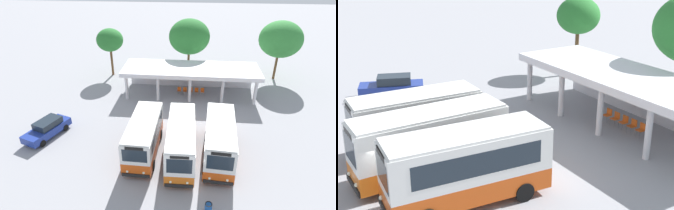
% 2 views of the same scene
% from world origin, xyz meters
% --- Properties ---
extents(ground_plane, '(180.00, 180.00, 0.00)m').
position_xyz_m(ground_plane, '(0.00, 0.00, 0.00)').
color(ground_plane, '#939399').
extents(city_bus_nearest_orange, '(2.53, 7.11, 3.23)m').
position_xyz_m(city_bus_nearest_orange, '(-3.77, 2.51, 1.79)').
color(city_bus_nearest_orange, black).
rests_on(city_bus_nearest_orange, ground).
extents(city_bus_second_in_row, '(2.42, 7.69, 3.31)m').
position_xyz_m(city_bus_second_in_row, '(-0.62, 2.06, 1.83)').
color(city_bus_second_in_row, black).
rests_on(city_bus_second_in_row, ground).
extents(city_bus_middle_cream, '(2.81, 7.42, 3.33)m').
position_xyz_m(city_bus_middle_cream, '(2.53, 2.47, 1.84)').
color(city_bus_middle_cream, black).
rests_on(city_bus_middle_cream, ground).
extents(parked_car_flank, '(3.22, 4.91, 1.62)m').
position_xyz_m(parked_car_flank, '(-13.30, 4.15, 0.83)').
color(parked_car_flank, black).
rests_on(parked_car_flank, ground).
extents(terminal_canopy, '(16.13, 5.32, 3.40)m').
position_xyz_m(terminal_canopy, '(-0.15, 15.14, 2.61)').
color(terminal_canopy, silver).
rests_on(terminal_canopy, ground).
extents(waiting_chair_end_by_column, '(0.45, 0.45, 0.86)m').
position_xyz_m(waiting_chair_end_by_column, '(-1.46, 14.37, 0.52)').
color(waiting_chair_end_by_column, slate).
rests_on(waiting_chair_end_by_column, ground).
extents(waiting_chair_second_from_end, '(0.45, 0.45, 0.86)m').
position_xyz_m(waiting_chair_second_from_end, '(-0.75, 14.36, 0.52)').
color(waiting_chair_second_from_end, slate).
rests_on(waiting_chair_second_from_end, ground).
extents(waiting_chair_middle_seat, '(0.45, 0.45, 0.86)m').
position_xyz_m(waiting_chair_middle_seat, '(-0.04, 14.37, 0.52)').
color(waiting_chair_middle_seat, slate).
rests_on(waiting_chair_middle_seat, ground).
extents(waiting_chair_fourth_seat, '(0.45, 0.45, 0.86)m').
position_xyz_m(waiting_chair_fourth_seat, '(0.67, 14.36, 0.52)').
color(waiting_chair_fourth_seat, slate).
rests_on(waiting_chair_fourth_seat, ground).
extents(waiting_chair_fifth_seat, '(0.45, 0.45, 0.86)m').
position_xyz_m(waiting_chair_fifth_seat, '(1.38, 14.35, 0.52)').
color(waiting_chair_fifth_seat, slate).
rests_on(waiting_chair_fifth_seat, ground).
extents(roadside_tree_behind_canopy, '(5.52, 5.52, 7.86)m').
position_xyz_m(roadside_tree_behind_canopy, '(-0.56, 20.66, 5.50)').
color(roadside_tree_behind_canopy, brown).
rests_on(roadside_tree_behind_canopy, ground).
extents(roadside_tree_east_of_canopy, '(5.54, 5.54, 7.90)m').
position_xyz_m(roadside_tree_east_of_canopy, '(11.32, 20.36, 5.53)').
color(roadside_tree_east_of_canopy, brown).
rests_on(roadside_tree_east_of_canopy, ground).
extents(roadside_tree_west_of_canopy, '(3.62, 3.62, 6.58)m').
position_xyz_m(roadside_tree_west_of_canopy, '(-11.30, 19.70, 5.01)').
color(roadside_tree_west_of_canopy, brown).
rests_on(roadside_tree_west_of_canopy, ground).
extents(litter_bin_apron, '(0.49, 0.49, 0.90)m').
position_xyz_m(litter_bin_apron, '(1.51, -3.51, 0.46)').
color(litter_bin_apron, '#19478C').
rests_on(litter_bin_apron, ground).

